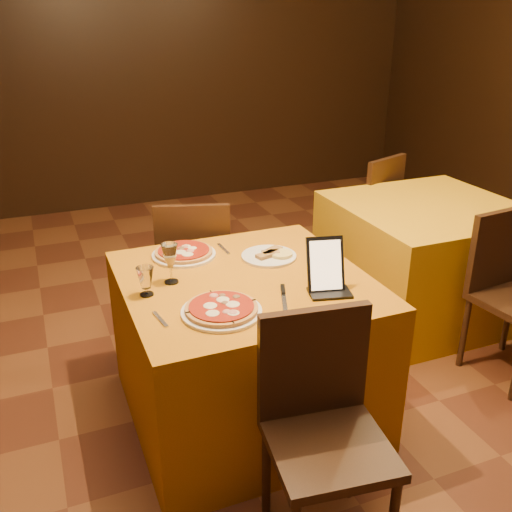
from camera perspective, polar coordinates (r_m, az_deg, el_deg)
name	(u,v)px	position (r m, az deg, el deg)	size (l,w,h in m)	color
floor	(275,387)	(3.19, 1.89, -12.97)	(6.00, 7.00, 0.01)	#5E2D19
wall_back	(132,65)	(5.96, -12.34, 18.15)	(6.00, 0.01, 2.80)	black
main_table	(245,348)	(2.81, -1.11, -9.14)	(1.10, 1.10, 0.75)	#BA6E0B
side_table	(424,259)	(3.93, 16.50, -0.27)	(1.10, 1.10, 0.75)	orange
chair_main_near	(329,447)	(2.15, 7.31, -18.37)	(0.47, 0.47, 0.91)	black
chair_main_far	(195,267)	(3.47, -6.09, -1.09)	(0.48, 0.48, 0.91)	black
chair_side_far	(362,212)	(4.49, 10.54, 4.38)	(0.38, 0.38, 0.91)	black
pizza_near	(221,310)	(2.32, -3.47, -5.41)	(0.33, 0.33, 0.03)	white
pizza_far	(184,253)	(2.87, -7.23, 0.28)	(0.32, 0.32, 0.03)	white
cutlet_dish	(269,255)	(2.84, 1.29, 0.09)	(0.27, 0.27, 0.03)	white
wine_glass	(170,263)	(2.57, -8.56, -0.71)	(0.07, 0.07, 0.19)	#FFE790
water_glass	(146,281)	(2.49, -10.97, -2.51)	(0.07, 0.07, 0.13)	white
tablet	(325,264)	(2.49, 6.95, -0.84)	(0.16, 0.01, 0.24)	black
knife	(284,300)	(2.43, 2.82, -4.38)	(0.23, 0.02, 0.01)	#A8A8AF
fork_near	(160,319)	(2.31, -9.56, -6.25)	(0.14, 0.02, 0.01)	silver
fork_far	(223,249)	(2.94, -3.27, 0.72)	(0.15, 0.02, 0.01)	#ACAEB3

